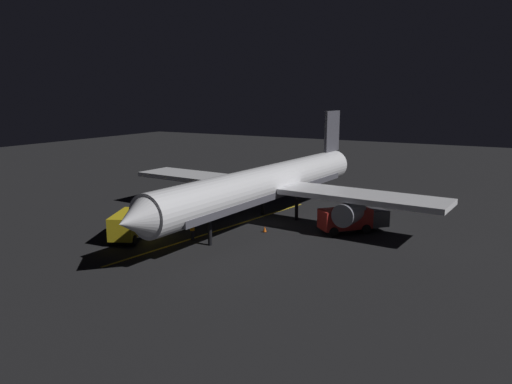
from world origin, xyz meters
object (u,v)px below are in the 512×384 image
at_px(airliner, 269,184).
at_px(baggage_truck, 130,224).
at_px(traffic_cone_near_left, 265,229).
at_px(traffic_cone_near_right, 184,225).
at_px(catering_truck, 351,220).
at_px(ground_crew_worker, 192,230).

relative_size(airliner, baggage_truck, 5.71).
xyz_separation_m(airliner, traffic_cone_near_left, (-1.47, 3.67, -3.58)).
height_order(baggage_truck, traffic_cone_near_left, baggage_truck).
xyz_separation_m(airliner, traffic_cone_near_right, (6.07, 6.21, -3.58)).
bearing_deg(catering_truck, airliner, 2.25).
bearing_deg(catering_truck, baggage_truck, 34.54).
xyz_separation_m(baggage_truck, traffic_cone_near_right, (-2.12, -4.96, -1.01)).
xyz_separation_m(airliner, ground_crew_worker, (2.97, 8.98, -2.95)).
relative_size(baggage_truck, ground_crew_worker, 3.90).
bearing_deg(traffic_cone_near_left, traffic_cone_near_right, 18.61).
distance_m(airliner, traffic_cone_near_left, 5.33).
height_order(baggage_truck, catering_truck, baggage_truck).
bearing_deg(traffic_cone_near_right, catering_truck, -155.86).
distance_m(catering_truck, traffic_cone_near_right, 16.02).
height_order(baggage_truck, traffic_cone_near_right, baggage_truck).
bearing_deg(traffic_cone_near_right, airliner, -134.37).
height_order(traffic_cone_near_left, traffic_cone_near_right, same).
height_order(catering_truck, traffic_cone_near_left, catering_truck).
relative_size(catering_truck, ground_crew_worker, 3.54).
distance_m(airliner, ground_crew_worker, 9.90).
distance_m(baggage_truck, traffic_cone_near_right, 5.49).
bearing_deg(catering_truck, ground_crew_worker, 39.02).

